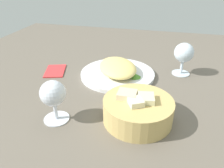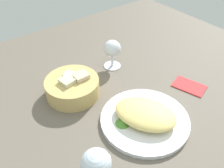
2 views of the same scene
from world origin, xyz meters
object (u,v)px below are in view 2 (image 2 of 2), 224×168
at_px(bread_basket, 73,87).
at_px(plate, 145,120).
at_px(wine_glass_near, 112,50).
at_px(folded_napkin, 189,86).
at_px(wine_glass_far, 96,165).

bearing_deg(bread_basket, plate, -156.06).
height_order(plate, wine_glass_near, wine_glass_near).
distance_m(plate, wine_glass_near, 0.31).
bearing_deg(bread_basket, folded_napkin, -122.25).
bearing_deg(folded_napkin, wine_glass_far, 84.27).
relative_size(wine_glass_far, folded_napkin, 1.08).
bearing_deg(folded_napkin, wine_glass_near, 10.24).
relative_size(plate, folded_napkin, 2.43).
relative_size(bread_basket, wine_glass_near, 1.59).
distance_m(wine_glass_far, folded_napkin, 0.48).
bearing_deg(wine_glass_near, plate, 160.93).
bearing_deg(wine_glass_far, bread_basket, -20.81).
distance_m(bread_basket, wine_glass_near, 0.22).
height_order(bread_basket, folded_napkin, bread_basket).
height_order(wine_glass_near, folded_napkin, wine_glass_near).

